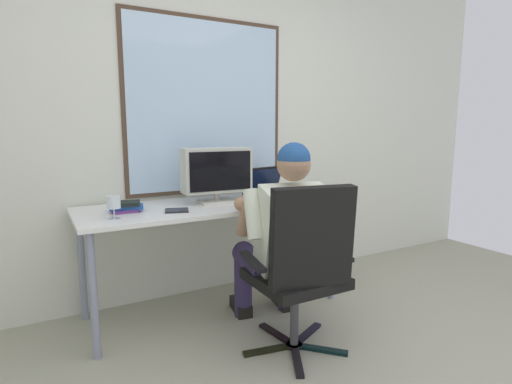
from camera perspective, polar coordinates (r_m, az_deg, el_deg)
The scene contains 9 objects.
wall_rear at distance 3.17m, azimuth -6.53°, elevation 11.90°, with size 5.87×0.08×2.87m.
desk at distance 2.81m, azimuth -5.98°, elevation -3.07°, with size 1.79×0.67×0.76m.
office_chair at distance 2.25m, azimuth 6.66°, elevation -9.90°, with size 0.62×0.61×0.98m.
person_seated at distance 2.45m, azimuth 3.90°, elevation -6.44°, with size 0.59×0.85×1.20m.
crt_monitor at distance 2.80m, azimuth -5.55°, elevation 2.91°, with size 0.48×0.22×0.38m.
laptop at distance 3.05m, azimuth 1.96°, elevation 0.44°, with size 0.42×0.36×0.22m.
wine_glass at distance 2.43m, azimuth -19.40°, elevation -1.53°, with size 0.08×0.08×0.14m.
book_stack at distance 2.63m, azimuth -17.84°, elevation -1.98°, with size 0.22×0.16×0.06m.
cd_case at distance 2.57m, azimuth -11.09°, elevation -2.56°, with size 0.17×0.16×0.01m.
Camera 1 is at (-1.22, -0.92, 1.28)m, focal length 28.41 mm.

